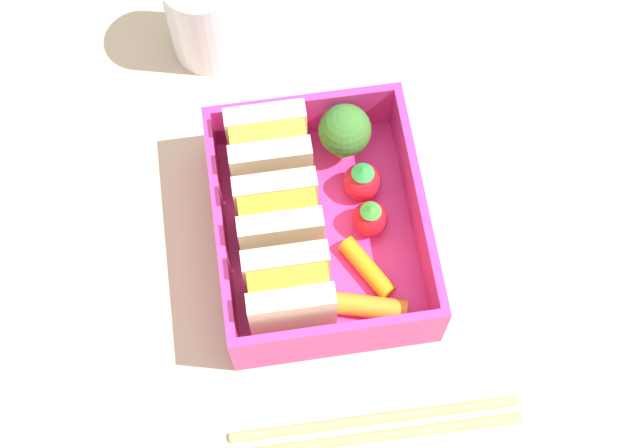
% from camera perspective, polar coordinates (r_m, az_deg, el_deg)
% --- Properties ---
extents(ground_plane, '(1.20, 1.20, 0.02)m').
position_cam_1_polar(ground_plane, '(0.66, 0.00, -1.29)').
color(ground_plane, '#D5B390').
extents(bento_tray, '(0.18, 0.14, 0.01)m').
position_cam_1_polar(bento_tray, '(0.65, 0.00, -0.75)').
color(bento_tray, '#EC3189').
rests_on(bento_tray, ground_plane).
extents(bento_rim, '(0.18, 0.14, 0.04)m').
position_cam_1_polar(bento_rim, '(0.62, 0.00, 0.28)').
color(bento_rim, '#EC3189').
rests_on(bento_rim, bento_tray).
extents(sandwich_left, '(0.04, 0.06, 0.06)m').
position_cam_1_polar(sandwich_left, '(0.59, -1.97, -4.42)').
color(sandwich_left, beige).
rests_on(sandwich_left, bento_tray).
extents(sandwich_center_left, '(0.04, 0.06, 0.06)m').
position_cam_1_polar(sandwich_center_left, '(0.61, -2.64, 0.25)').
color(sandwich_center_left, beige).
rests_on(sandwich_center_left, bento_tray).
extents(sandwich_center, '(0.04, 0.06, 0.06)m').
position_cam_1_polar(sandwich_center, '(0.64, -3.26, 4.61)').
color(sandwich_center, beige).
rests_on(sandwich_center, bento_tray).
extents(carrot_stick_far_left, '(0.03, 0.05, 0.02)m').
position_cam_1_polar(carrot_stick_far_left, '(0.62, 3.17, -5.31)').
color(carrot_stick_far_left, orange).
rests_on(carrot_stick_far_left, bento_tray).
extents(carrot_stick_left, '(0.05, 0.04, 0.01)m').
position_cam_1_polar(carrot_stick_left, '(0.63, 3.03, -2.83)').
color(carrot_stick_left, orange).
rests_on(carrot_stick_left, bento_tray).
extents(strawberry_far_left, '(0.03, 0.03, 0.03)m').
position_cam_1_polar(strawberry_far_left, '(0.63, 3.19, 0.54)').
color(strawberry_far_left, red).
rests_on(strawberry_far_left, bento_tray).
extents(strawberry_left, '(0.03, 0.03, 0.03)m').
position_cam_1_polar(strawberry_left, '(0.64, 2.71, 2.77)').
color(strawberry_left, red).
rests_on(strawberry_left, bento_tray).
extents(broccoli_floret, '(0.04, 0.04, 0.05)m').
position_cam_1_polar(broccoli_floret, '(0.65, 1.60, 5.97)').
color(broccoli_floret, '#8BC16D').
rests_on(broccoli_floret, bento_tray).
extents(chopstick_pair, '(0.02, 0.20, 0.01)m').
position_cam_1_polar(chopstick_pair, '(0.61, 3.62, -12.82)').
color(chopstick_pair, tan).
rests_on(chopstick_pair, ground_plane).
extents(drinking_glass, '(0.06, 0.06, 0.08)m').
position_cam_1_polar(drinking_glass, '(0.71, -7.37, 13.10)').
color(drinking_glass, white).
rests_on(drinking_glass, ground_plane).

